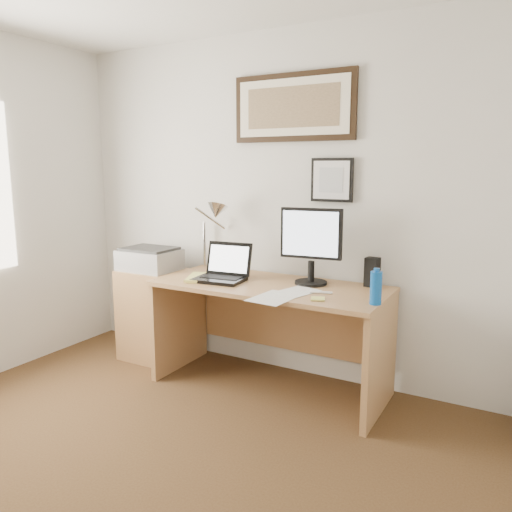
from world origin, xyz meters
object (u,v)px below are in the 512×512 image
Objects in this scene: water_bottle at (376,288)px; desk at (275,314)px; lcd_monitor at (311,242)px; side_cabinet at (155,314)px; laptop at (223,272)px; book at (188,277)px; printer at (150,259)px.

water_bottle is 0.12× the size of desk.
lcd_monitor is at bearing 152.32° from water_bottle.
side_cabinet is 0.85m from laptop.
book is 0.91m from lcd_monitor.
laptop is (-1.12, 0.10, -0.04)m from water_bottle.
printer is at bearing 160.49° from book.
side_cabinet is 1.66× the size of printer.
water_bottle reaches higher than printer.
book is 0.26m from laptop.
side_cabinet is 2.56× the size of book.
side_cabinet is at bearing 173.92° from water_bottle.
laptop is 0.70× the size of lcd_monitor.
water_bottle reaches higher than book.
laptop is 0.82× the size of printer.
water_bottle is at bearing -5.86° from printer.
lcd_monitor reaches higher than water_bottle.
desk is 3.64× the size of printer.
book is at bearing -21.08° from side_cabinet.
side_cabinet is 0.46× the size of desk.
printer is (-1.10, -0.04, 0.30)m from desk.
printer is at bearing -176.40° from lcd_monitor.
desk is at bearing 20.84° from book.
laptop is at bearing -158.58° from desk.
desk is 3.08× the size of lcd_monitor.
side_cabinet is at bearing 158.92° from book.
laptop is at bearing -162.93° from lcd_monitor.
water_bottle is 1.12m from laptop.
lcd_monitor reaches higher than printer.
desk is 0.47m from laptop.
laptop is at bearing 19.98° from book.
side_cabinet is 3.75× the size of water_bottle.
water_bottle is 0.63m from lcd_monitor.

